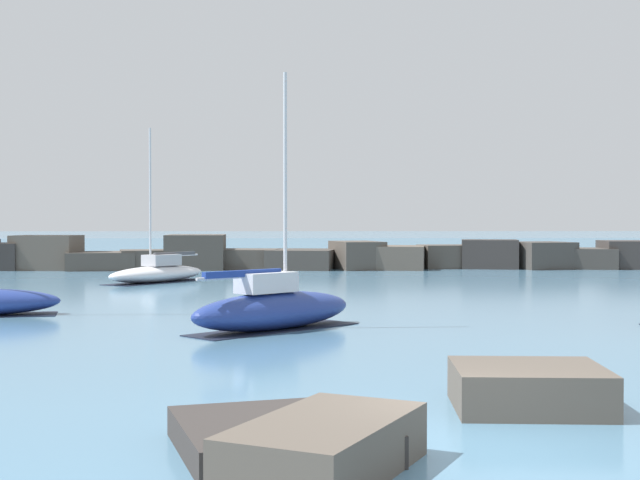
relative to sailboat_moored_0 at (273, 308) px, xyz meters
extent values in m
plane|color=teal|center=(3.32, -15.06, -0.71)|extent=(600.00, 600.00, 0.00)
cube|color=teal|center=(3.32, 96.93, -0.71)|extent=(400.00, 116.00, 0.01)
cube|color=brown|center=(-16.90, 36.19, 0.53)|extent=(4.74, 3.80, 2.48)
cube|color=#4C443D|center=(-12.92, 36.14, -0.07)|extent=(5.35, 4.98, 1.28)
cube|color=#4C443D|center=(-10.00, 36.27, 0.00)|extent=(3.89, 4.12, 1.41)
cube|color=#4C443D|center=(-6.25, 36.80, 0.55)|extent=(4.33, 5.37, 2.51)
cube|color=#4C443D|center=(-2.58, 37.06, 0.01)|extent=(4.98, 4.70, 1.44)
cube|color=#423D38|center=(1.50, 36.65, 0.00)|extent=(5.46, 6.20, 1.42)
cube|color=#4C443D|center=(5.53, 36.41, 0.30)|extent=(4.01, 5.63, 2.02)
cube|color=brown|center=(8.49, 36.22, 0.14)|extent=(4.73, 5.54, 1.69)
cube|color=#4C443D|center=(12.36, 37.38, 0.15)|extent=(4.24, 3.75, 1.72)
cube|color=#383330|center=(15.44, 36.90, 0.35)|extent=(4.62, 4.14, 2.13)
cube|color=#423D38|center=(19.20, 36.41, 0.27)|extent=(4.59, 4.86, 1.97)
cube|color=#423D38|center=(22.57, 36.60, 0.04)|extent=(4.71, 4.91, 1.49)
cube|color=#383330|center=(25.87, 36.56, 0.32)|extent=(4.59, 5.07, 2.05)
cube|color=brown|center=(4.94, -12.27, -0.31)|extent=(2.95, 2.69, 0.80)
cube|color=brown|center=(0.98, -16.45, -0.32)|extent=(3.14, 3.81, 0.78)
cube|color=#383330|center=(0.33, -15.12, -0.47)|extent=(3.67, 3.75, 0.47)
ellipsoid|color=navy|center=(0.03, 0.02, -0.10)|extent=(5.95, 5.74, 1.22)
cube|color=black|center=(0.03, 0.02, -0.69)|extent=(5.69, 5.49, 0.03)
cube|color=silver|center=(-0.21, -0.20, 0.83)|extent=(2.08, 2.03, 0.64)
cylinder|color=silver|center=(0.38, 0.36, 4.06)|extent=(0.12, 0.12, 7.10)
cylinder|color=#BCBCC1|center=(-0.93, -0.87, 1.06)|extent=(2.69, 2.54, 0.10)
cube|color=navy|center=(-0.93, -0.87, 1.16)|extent=(2.37, 2.24, 0.20)
ellipsoid|color=white|center=(-7.00, 22.57, -0.24)|extent=(5.86, 7.16, 0.94)
cube|color=black|center=(-7.00, 22.57, -0.69)|extent=(5.62, 6.83, 0.03)
cube|color=#B2B2B7|center=(-6.79, 22.87, 0.55)|extent=(2.18, 2.44, 0.64)
cylinder|color=silver|center=(-7.32, 22.12, 4.14)|extent=(0.12, 0.12, 7.82)
cylinder|color=#BCBCC1|center=(-6.16, 23.77, 0.78)|extent=(2.39, 3.35, 0.10)
cube|color=#4C4C51|center=(-6.16, 23.77, 0.88)|extent=(2.12, 2.91, 0.20)
camera|label=1|loc=(0.46, -28.58, 2.78)|focal=50.00mm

